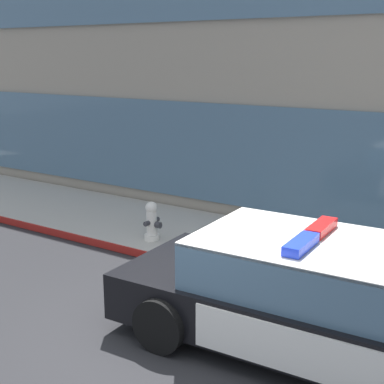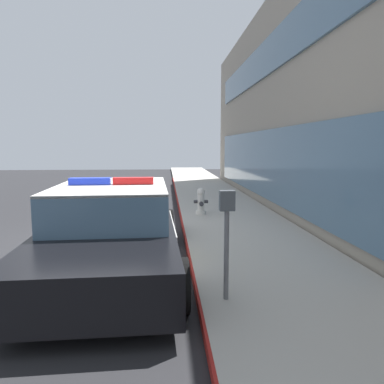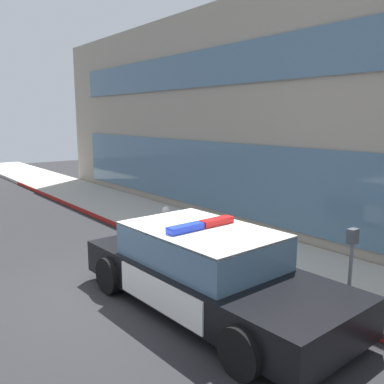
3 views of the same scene
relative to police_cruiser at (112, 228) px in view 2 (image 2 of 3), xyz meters
name	(u,v)px [view 2 (image 2 of 3)]	position (x,y,z in m)	size (l,w,h in m)	color
ground	(91,245)	(-1.49, -0.67, -0.68)	(48.00, 48.00, 0.00)	#262628
sidewalk	(249,238)	(-1.49, 2.63, -0.61)	(48.00, 2.67, 0.15)	#B2ADA3
curb_red_paint	(185,239)	(-1.49, 1.28, -0.61)	(28.80, 0.04, 0.14)	maroon
police_cruiser	(112,228)	(0.00, 0.00, 0.00)	(5.14, 2.31, 1.49)	black
fire_hydrant	(201,201)	(-3.88, 1.83, -0.18)	(0.34, 0.39, 0.73)	silver
parking_meter	(227,225)	(1.68, 1.61, 0.40)	(0.12, 0.18, 1.34)	slate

